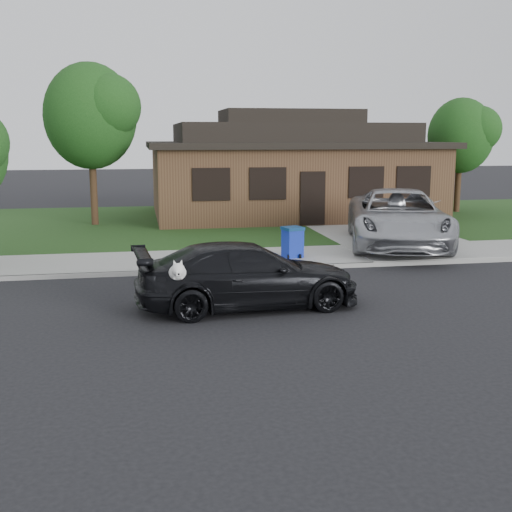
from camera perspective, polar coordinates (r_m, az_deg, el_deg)
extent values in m
plane|color=black|center=(14.17, 1.12, -4.29)|extent=(120.00, 120.00, 0.00)
cube|color=gray|center=(18.96, -1.89, -0.28)|extent=(60.00, 3.00, 0.12)
cube|color=gray|center=(17.50, -1.16, -1.20)|extent=(60.00, 0.12, 0.12)
cube|color=#193814|center=(26.79, -4.44, 2.92)|extent=(60.00, 13.00, 0.13)
cube|color=gray|center=(25.24, 9.98, 2.33)|extent=(4.50, 13.00, 0.14)
imported|color=black|center=(13.76, -0.74, -1.74)|extent=(4.96, 2.34, 1.40)
ellipsoid|color=white|center=(12.65, -6.99, -1.47)|extent=(0.34, 0.40, 0.30)
sphere|color=white|center=(12.40, -6.94, -1.24)|extent=(0.26, 0.26, 0.26)
cube|color=white|center=(12.29, -6.90, -1.56)|extent=(0.09, 0.12, 0.08)
sphere|color=black|center=(12.23, -6.88, -1.62)|extent=(0.04, 0.04, 0.04)
cone|color=white|center=(12.42, -7.27, -0.59)|extent=(0.11, 0.11, 0.14)
cone|color=white|center=(12.43, -6.66, -0.57)|extent=(0.11, 0.11, 0.14)
imported|color=#A8AAB0|center=(21.25, 12.49, 3.34)|extent=(4.73, 7.09, 1.81)
cube|color=#0E24A1|center=(18.92, 3.27, 1.12)|extent=(0.61, 0.61, 0.81)
cube|color=navy|center=(18.86, 3.28, 2.46)|extent=(0.67, 0.67, 0.09)
cylinder|color=black|center=(18.71, 2.90, -0.05)|extent=(0.08, 0.13, 0.13)
cylinder|color=black|center=(18.79, 3.96, -0.02)|extent=(0.08, 0.13, 0.13)
cube|color=#422B1C|center=(29.27, 2.96, 6.67)|extent=(12.00, 8.00, 3.00)
cube|color=black|center=(29.20, 3.00, 9.85)|extent=(12.60, 8.60, 0.25)
cube|color=black|center=(29.20, 3.01, 10.88)|extent=(10.00, 6.50, 0.80)
cube|color=black|center=(29.21, 3.02, 12.26)|extent=(6.00, 3.50, 0.60)
cube|color=black|center=(25.41, 5.06, 5.14)|extent=(1.00, 0.06, 2.10)
cube|color=black|center=(24.61, -4.00, 6.37)|extent=(1.30, 0.05, 1.10)
cube|color=black|center=(24.95, 1.06, 6.46)|extent=(1.30, 0.05, 1.10)
cube|color=black|center=(26.04, 9.78, 6.48)|extent=(1.30, 0.05, 1.10)
cube|color=black|center=(26.79, 13.82, 6.44)|extent=(1.30, 0.05, 1.10)
cylinder|color=#332114|center=(26.57, -14.22, 5.39)|extent=(0.28, 0.28, 2.48)
ellipsoid|color=#143811|center=(26.48, -14.52, 11.95)|extent=(3.60, 3.60, 4.14)
sphere|color=#26591E|center=(25.92, -13.01, 12.84)|extent=(2.52, 2.52, 2.52)
cylinder|color=#332114|center=(31.66, 17.47, 5.61)|extent=(0.28, 0.28, 2.03)
ellipsoid|color=#143811|center=(31.56, 17.73, 10.16)|extent=(3.00, 3.00, 3.45)
sphere|color=#26591E|center=(31.46, 19.13, 10.62)|extent=(2.10, 2.10, 2.10)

